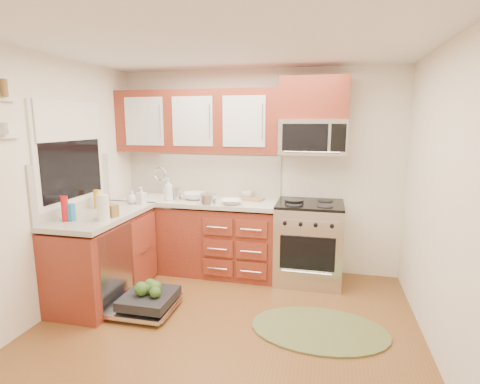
% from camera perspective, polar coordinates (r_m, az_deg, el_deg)
% --- Properties ---
extents(floor, '(3.50, 3.50, 0.00)m').
position_cam_1_polar(floor, '(3.52, -3.07, -21.41)').
color(floor, brown).
rests_on(floor, ground).
extents(ceiling, '(3.50, 3.50, 0.00)m').
position_cam_1_polar(ceiling, '(3.05, -3.57, 22.54)').
color(ceiling, white).
rests_on(ceiling, ground).
extents(wall_back, '(3.50, 0.04, 2.50)m').
position_cam_1_polar(wall_back, '(4.73, 2.68, 3.10)').
color(wall_back, white).
rests_on(wall_back, ground).
extents(wall_front, '(3.50, 0.04, 2.50)m').
position_cam_1_polar(wall_front, '(1.53, -22.68, -14.06)').
color(wall_front, white).
rests_on(wall_front, ground).
extents(wall_left, '(0.04, 3.50, 2.50)m').
position_cam_1_polar(wall_left, '(3.92, -28.69, 0.22)').
color(wall_left, white).
rests_on(wall_left, ground).
extents(wall_right, '(0.04, 3.50, 2.50)m').
position_cam_1_polar(wall_right, '(3.07, 29.93, -2.45)').
color(wall_right, white).
rests_on(wall_right, ground).
extents(base_cabinet_back, '(2.05, 0.60, 0.85)m').
position_cam_1_polar(base_cabinet_back, '(4.81, -6.64, -6.90)').
color(base_cabinet_back, maroon).
rests_on(base_cabinet_back, ground).
extents(base_cabinet_left, '(0.60, 1.25, 0.85)m').
position_cam_1_polar(base_cabinet_left, '(4.34, -20.05, -9.46)').
color(base_cabinet_left, maroon).
rests_on(base_cabinet_left, ground).
extents(countertop_back, '(2.07, 0.64, 0.05)m').
position_cam_1_polar(countertop_back, '(4.68, -6.81, -1.39)').
color(countertop_back, '#BBB6AB').
rests_on(countertop_back, base_cabinet_back).
extents(countertop_left, '(0.64, 1.27, 0.05)m').
position_cam_1_polar(countertop_left, '(4.20, -20.35, -3.38)').
color(countertop_left, '#BBB6AB').
rests_on(countertop_left, base_cabinet_left).
extents(backsplash_back, '(2.05, 0.02, 0.57)m').
position_cam_1_polar(backsplash_back, '(4.91, -5.72, 2.85)').
color(backsplash_back, beige).
rests_on(backsplash_back, ground).
extents(backsplash_left, '(0.02, 1.25, 0.57)m').
position_cam_1_polar(backsplash_left, '(4.31, -23.89, 0.92)').
color(backsplash_left, beige).
rests_on(backsplash_left, ground).
extents(upper_cabinets, '(2.05, 0.35, 0.75)m').
position_cam_1_polar(upper_cabinets, '(4.71, -6.50, 10.63)').
color(upper_cabinets, maroon).
rests_on(upper_cabinets, ground).
extents(cabinet_over_mw, '(0.76, 0.35, 0.47)m').
position_cam_1_polar(cabinet_over_mw, '(4.45, 11.26, 13.86)').
color(cabinet_over_mw, maroon).
rests_on(cabinet_over_mw, ground).
extents(range, '(0.76, 0.64, 0.95)m').
position_cam_1_polar(range, '(4.52, 10.43, -7.52)').
color(range, silver).
rests_on(range, ground).
extents(microwave, '(0.76, 0.38, 0.40)m').
position_cam_1_polar(microwave, '(4.42, 11.04, 8.24)').
color(microwave, silver).
rests_on(microwave, ground).
extents(sink, '(0.62, 0.50, 0.26)m').
position_cam_1_polar(sink, '(4.89, -12.66, -2.27)').
color(sink, white).
rests_on(sink, ground).
extents(dishwasher, '(0.70, 0.60, 0.20)m').
position_cam_1_polar(dishwasher, '(4.01, -14.20, -15.91)').
color(dishwasher, silver).
rests_on(dishwasher, ground).
extents(window, '(0.03, 1.05, 1.05)m').
position_cam_1_polar(window, '(4.25, -24.43, 5.38)').
color(window, white).
rests_on(window, ground).
extents(window_blind, '(0.02, 0.96, 0.40)m').
position_cam_1_polar(window_blind, '(4.23, -24.51, 9.84)').
color(window_blind, white).
rests_on(window_blind, ground).
extents(shelf_lower, '(0.04, 0.40, 0.03)m').
position_cam_1_polar(shelf_lower, '(3.60, -32.74, 7.07)').
color(shelf_lower, white).
rests_on(shelf_lower, ground).
extents(rug, '(1.37, 1.02, 0.02)m').
position_cam_1_polar(rug, '(3.69, 11.99, -19.83)').
color(rug, olive).
rests_on(rug, ground).
extents(skillet, '(0.28, 0.28, 0.04)m').
position_cam_1_polar(skillet, '(4.35, 8.26, -1.41)').
color(skillet, black).
rests_on(skillet, range).
extents(stock_pot, '(0.21, 0.21, 0.12)m').
position_cam_1_polar(stock_pot, '(4.39, -4.91, -1.06)').
color(stock_pot, silver).
rests_on(stock_pot, countertop_back).
extents(cutting_board, '(0.31, 0.24, 0.02)m').
position_cam_1_polar(cutting_board, '(4.60, 1.85, -1.10)').
color(cutting_board, '#A1704A').
rests_on(cutting_board, countertop_back).
extents(canister, '(0.10, 0.10, 0.16)m').
position_cam_1_polar(canister, '(4.65, -9.64, -0.25)').
color(canister, silver).
rests_on(canister, countertop_back).
extents(paper_towel_roll, '(0.15, 0.15, 0.25)m').
position_cam_1_polar(paper_towel_roll, '(3.87, -20.13, -2.26)').
color(paper_towel_roll, white).
rests_on(paper_towel_roll, countertop_left).
extents(mustard_bottle, '(0.09, 0.09, 0.21)m').
position_cam_1_polar(mustard_bottle, '(4.43, -20.98, -1.02)').
color(mustard_bottle, gold).
rests_on(mustard_bottle, countertop_left).
extents(red_bottle, '(0.08, 0.08, 0.25)m').
position_cam_1_polar(red_bottle, '(3.97, -25.14, -2.31)').
color(red_bottle, red).
rests_on(red_bottle, countertop_left).
extents(wooden_box, '(0.15, 0.12, 0.13)m').
position_cam_1_polar(wooden_box, '(3.99, -19.01, -2.71)').
color(wooden_box, brown).
rests_on(wooden_box, countertop_left).
extents(blue_carton, '(0.11, 0.07, 0.17)m').
position_cam_1_polar(blue_carton, '(3.98, -24.62, -2.84)').
color(blue_carton, '#2470AB').
rests_on(blue_carton, countertop_left).
extents(bowl_a, '(0.30, 0.30, 0.06)m').
position_cam_1_polar(bowl_a, '(4.35, -1.35, -1.53)').
color(bowl_a, '#999999').
rests_on(bowl_a, countertop_back).
extents(bowl_b, '(0.32, 0.32, 0.09)m').
position_cam_1_polar(bowl_b, '(4.66, -7.00, -0.61)').
color(bowl_b, '#999999').
rests_on(bowl_b, countertop_back).
extents(cup, '(0.17, 0.17, 0.11)m').
position_cam_1_polar(cup, '(4.70, 1.16, -0.30)').
color(cup, '#999999').
rests_on(cup, countertop_back).
extents(soap_bottle_a, '(0.12, 0.12, 0.28)m').
position_cam_1_polar(soap_bottle_a, '(4.59, -10.85, 0.33)').
color(soap_bottle_a, '#999999').
rests_on(soap_bottle_a, countertop_back).
extents(soap_bottle_b, '(0.11, 0.11, 0.20)m').
position_cam_1_polar(soap_bottle_b, '(4.52, -14.80, -0.49)').
color(soap_bottle_b, '#999999').
rests_on(soap_bottle_b, countertop_left).
extents(soap_bottle_c, '(0.13, 0.13, 0.15)m').
position_cam_1_polar(soap_bottle_c, '(4.56, -16.11, -0.77)').
color(soap_bottle_c, '#999999').
rests_on(soap_bottle_c, countertop_left).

